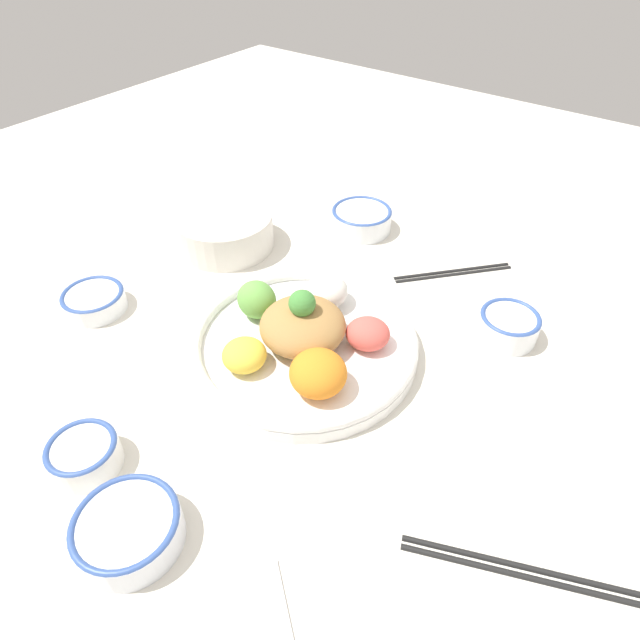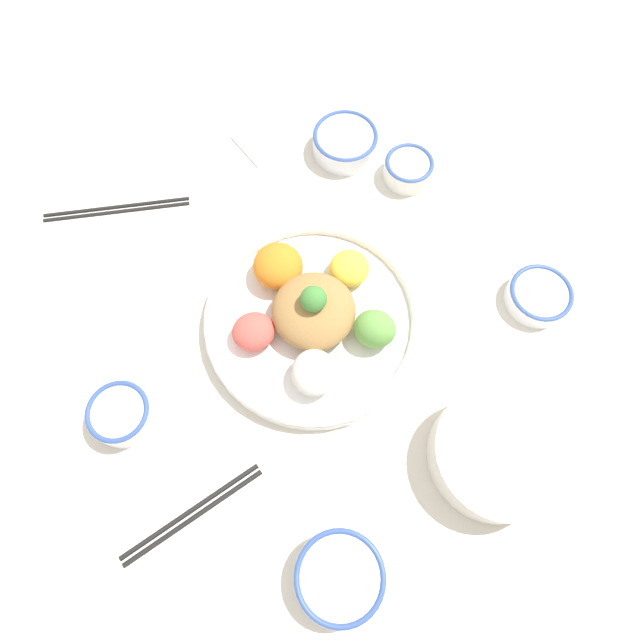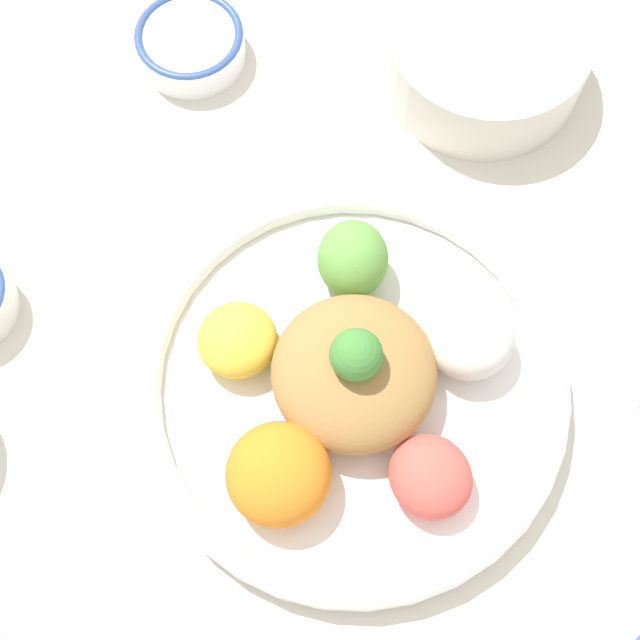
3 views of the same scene
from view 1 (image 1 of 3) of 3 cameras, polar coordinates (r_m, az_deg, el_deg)
name	(u,v)px [view 1 (image 1 of 3)]	position (r m, az deg, el deg)	size (l,w,h in m)	color
ground_plane	(330,357)	(0.78, 1.08, -3.96)	(2.40, 2.40, 0.00)	silver
salad_platter	(303,338)	(0.77, -1.78, -1.95)	(0.33, 0.33, 0.11)	white
sauce_bowl_red	(94,300)	(0.92, -22.98, 1.99)	(0.10, 0.10, 0.03)	white
rice_bowl_blue	(508,325)	(0.85, 19.46, -0.50)	(0.09, 0.09, 0.04)	white
sauce_bowl_dark	(84,454)	(0.71, -23.88, -12.93)	(0.08, 0.08, 0.04)	white
rice_bowl_plain	(361,218)	(1.05, 4.45, 10.75)	(0.12, 0.12, 0.04)	white
sauce_bowl_far	(128,529)	(0.63, -19.81, -20.23)	(0.11, 0.11, 0.04)	white
side_serving_bowl	(225,229)	(1.01, -10.14, 9.57)	(0.18, 0.18, 0.06)	silver
chopsticks_pair_near	(521,569)	(0.64, 20.62, -23.64)	(0.23, 0.11, 0.01)	black
chopsticks_pair_far	(453,272)	(0.97, 14.02, 5.03)	(0.15, 0.17, 0.01)	black
serving_spoon_main	(273,567)	(0.61, -5.08, -24.78)	(0.11, 0.09, 0.01)	silver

